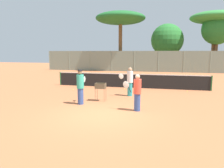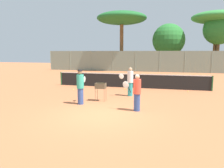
{
  "view_description": "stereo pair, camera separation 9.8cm",
  "coord_description": "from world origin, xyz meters",
  "px_view_note": "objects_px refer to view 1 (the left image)",
  "views": [
    {
      "loc": [
        2.61,
        -8.65,
        2.69
      ],
      "look_at": [
        -0.14,
        2.47,
        1.0
      ],
      "focal_mm": 35.0,
      "sensor_mm": 36.0,
      "label": 1
    },
    {
      "loc": [
        2.7,
        -8.63,
        2.69
      ],
      "look_at": [
        -0.14,
        2.47,
        1.0
      ],
      "focal_mm": 35.0,
      "sensor_mm": 36.0,
      "label": 2
    }
  ],
  "objects_px": {
    "tennis_net": "(130,80)",
    "player_yellow_shirt": "(130,81)",
    "player_white_outfit": "(80,87)",
    "ball_cart": "(101,87)",
    "parked_car": "(109,65)",
    "player_red_cap": "(137,92)"
  },
  "relations": [
    {
      "from": "player_red_cap",
      "to": "player_yellow_shirt",
      "type": "height_order",
      "value": "player_yellow_shirt"
    },
    {
      "from": "tennis_net",
      "to": "player_yellow_shirt",
      "type": "distance_m",
      "value": 3.16
    },
    {
      "from": "player_red_cap",
      "to": "player_yellow_shirt",
      "type": "distance_m",
      "value": 3.43
    },
    {
      "from": "player_yellow_shirt",
      "to": "ball_cart",
      "type": "relative_size",
      "value": 1.75
    },
    {
      "from": "player_white_outfit",
      "to": "player_red_cap",
      "type": "distance_m",
      "value": 3.05
    },
    {
      "from": "tennis_net",
      "to": "player_white_outfit",
      "type": "relative_size",
      "value": 6.49
    },
    {
      "from": "player_yellow_shirt",
      "to": "parked_car",
      "type": "xyz_separation_m",
      "value": [
        -6.48,
        19.83,
        -0.24
      ]
    },
    {
      "from": "player_white_outfit",
      "to": "ball_cart",
      "type": "distance_m",
      "value": 1.26
    },
    {
      "from": "tennis_net",
      "to": "player_yellow_shirt",
      "type": "relative_size",
      "value": 6.57
    },
    {
      "from": "player_white_outfit",
      "to": "player_yellow_shirt",
      "type": "bearing_deg",
      "value": -35.71
    },
    {
      "from": "tennis_net",
      "to": "parked_car",
      "type": "height_order",
      "value": "parked_car"
    },
    {
      "from": "player_white_outfit",
      "to": "ball_cart",
      "type": "relative_size",
      "value": 1.77
    },
    {
      "from": "player_white_outfit",
      "to": "player_yellow_shirt",
      "type": "height_order",
      "value": "player_white_outfit"
    },
    {
      "from": "player_yellow_shirt",
      "to": "ball_cart",
      "type": "bearing_deg",
      "value": 31.74
    },
    {
      "from": "tennis_net",
      "to": "parked_car",
      "type": "distance_m",
      "value": 17.77
    },
    {
      "from": "ball_cart",
      "to": "parked_car",
      "type": "height_order",
      "value": "parked_car"
    },
    {
      "from": "tennis_net",
      "to": "player_white_outfit",
      "type": "xyz_separation_m",
      "value": [
        -1.62,
        -5.83,
        0.37
      ]
    },
    {
      "from": "tennis_net",
      "to": "player_yellow_shirt",
      "type": "xyz_separation_m",
      "value": [
        0.5,
        -3.1,
        0.35
      ]
    },
    {
      "from": "tennis_net",
      "to": "player_red_cap",
      "type": "relative_size",
      "value": 6.85
    },
    {
      "from": "tennis_net",
      "to": "ball_cart",
      "type": "xyz_separation_m",
      "value": [
        -0.83,
        -4.87,
        0.21
      ]
    },
    {
      "from": "parked_car",
      "to": "ball_cart",
      "type": "bearing_deg",
      "value": -76.59
    },
    {
      "from": "player_yellow_shirt",
      "to": "parked_car",
      "type": "relative_size",
      "value": 0.42
    }
  ]
}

